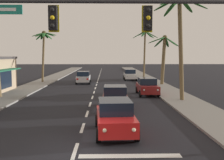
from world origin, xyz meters
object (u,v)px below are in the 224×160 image
Objects in this scene: traffic_signal_mast at (149,32)px; sedan_parked_mid_kerb at (147,86)px; sedan_third_in_queue at (115,97)px; palm_left_third at (44,43)px; palm_right_second at (180,25)px; palm_right_third at (164,52)px; sedan_oncoming_far at (83,77)px; sedan_lead_at_stop_bar at (115,116)px; sedan_parked_nearest_kerb at (130,75)px; palm_right_farthest at (145,42)px.

sedan_parked_mid_kerb is (2.38, 16.13, -3.96)m from traffic_signal_mast.
sedan_third_in_queue is 22.13m from palm_left_third.
palm_right_second reaches higher than palm_left_third.
palm_right_third is (5.83, 24.99, -0.48)m from traffic_signal_mast.
palm_left_third reaches higher than sedan_third_in_queue.
traffic_signal_mast reaches higher than sedan_third_in_queue.
palm_right_third is at bearing -13.46° from sedan_oncoming_far.
sedan_lead_at_stop_bar and sedan_oncoming_far have the same top height.
sedan_parked_mid_kerb is at bearing -57.79° from sedan_oncoming_far.
traffic_signal_mast is 2.48× the size of sedan_parked_nearest_kerb.
sedan_third_in_queue is 0.69× the size of palm_right_third.
sedan_oncoming_far is at bearing 101.65° from sedan_third_in_queue.
sedan_third_in_queue is at bearing -64.17° from palm_left_third.
sedan_third_in_queue is at bearing -102.20° from palm_right_farthest.
sedan_third_in_queue and sedan_parked_nearest_kerb have the same top height.
sedan_third_in_queue is 1.00× the size of sedan_parked_nearest_kerb.
sedan_parked_nearest_kerb is 16.55m from sedan_parked_mid_kerb.
palm_right_third is (16.26, -3.61, -1.27)m from palm_left_third.
palm_right_farthest is at bearing 82.66° from sedan_parked_mid_kerb.
palm_left_third is 22.14m from palm_right_second.
palm_right_third is (3.72, -7.68, 3.49)m from sedan_parked_nearest_kerb.
traffic_signal_mast reaches higher than sedan_parked_mid_kerb.
sedan_lead_at_stop_bar is 27.82m from palm_left_third.
sedan_oncoming_far is 11.48m from palm_right_third.
sedan_third_in_queue is 0.61× the size of palm_left_third.
sedan_oncoming_far and sedan_parked_mid_kerb have the same top height.
sedan_parked_nearest_kerb and sedan_parked_mid_kerb have the same top height.
sedan_third_in_queue is at bearing -113.37° from palm_right_third.
sedan_third_in_queue is (-1.02, 9.15, -3.96)m from traffic_signal_mast.
palm_right_farthest is at bearing 30.25° from palm_left_third.
palm_left_third is (-12.54, -4.07, 4.76)m from sedan_parked_nearest_kerb.
sedan_parked_nearest_kerb is at bearing 17.98° from palm_left_third.
sedan_parked_mid_kerb is (3.40, 6.98, 0.00)m from sedan_third_in_queue.
palm_left_third is at bearing 109.62° from sedan_lead_at_stop_bar.
sedan_lead_at_stop_bar is 6.37m from sedan_third_in_queue.
sedan_parked_mid_kerb is 0.50× the size of palm_right_second.
palm_right_second reaches higher than sedan_lead_at_stop_bar.
sedan_parked_nearest_kerb is 7.89m from palm_right_farthest.
sedan_lead_at_stop_bar is 35.88m from palm_right_farthest.
sedan_parked_nearest_kerb is (3.33, 29.89, 0.00)m from sedan_lead_at_stop_bar.
sedan_third_in_queue is at bearing -115.96° from sedan_parked_mid_kerb.
sedan_parked_nearest_kerb is at bearing 90.94° from sedan_parked_mid_kerb.
sedan_lead_at_stop_bar is 1.01× the size of sedan_third_in_queue.
palm_right_second reaches higher than sedan_parked_nearest_kerb.
sedan_lead_at_stop_bar is at bearing -120.99° from palm_right_second.
sedan_lead_at_stop_bar is at bearing -70.38° from palm_left_third.
sedan_third_in_queue is 8.40m from palm_right_second.
palm_right_farthest is at bearing 82.21° from traffic_signal_mast.
sedan_third_in_queue is (0.21, 6.37, 0.00)m from sedan_lead_at_stop_bar.
palm_right_second is at bearing -83.44° from sedan_parked_nearest_kerb.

